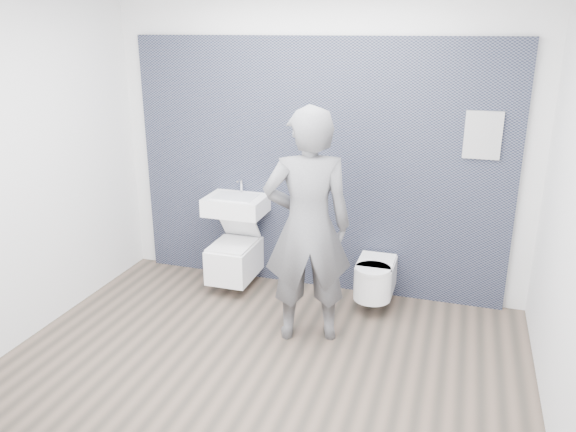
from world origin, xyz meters
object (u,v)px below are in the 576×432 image
(washbasin, at_px, (236,205))
(toilet_rounded, at_px, (374,278))
(visitor, at_px, (308,227))
(toilet_square, at_px, (235,258))

(washbasin, bearing_deg, toilet_rounded, -3.15)
(visitor, bearing_deg, washbasin, -57.97)
(toilet_square, height_order, visitor, visitor)
(toilet_rounded, height_order, visitor, visitor)
(toilet_rounded, relative_size, visitor, 0.30)
(toilet_square, distance_m, toilet_rounded, 1.39)
(washbasin, height_order, toilet_square, washbasin)
(toilet_square, xyz_separation_m, visitor, (0.93, -0.67, 0.65))
(washbasin, height_order, toilet_rounded, washbasin)
(washbasin, relative_size, toilet_square, 0.81)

